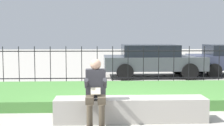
% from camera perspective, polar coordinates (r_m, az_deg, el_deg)
% --- Properties ---
extents(ground_plane, '(60.00, 60.00, 0.00)m').
position_cam_1_polar(ground_plane, '(6.42, 4.24, -10.48)').
color(ground_plane, '#A8A399').
extents(stone_bench, '(3.03, 0.55, 0.48)m').
position_cam_1_polar(stone_bench, '(6.36, 3.41, -8.66)').
color(stone_bench, '#ADA89E').
rests_on(stone_bench, ground_plane).
extents(person_seated_reader, '(0.42, 0.73, 1.27)m').
position_cam_1_polar(person_seated_reader, '(5.92, -3.00, -4.86)').
color(person_seated_reader, black).
rests_on(person_seated_reader, ground_plane).
extents(grass_berm, '(10.31, 3.06, 0.25)m').
position_cam_1_polar(grass_berm, '(8.55, 2.49, -5.63)').
color(grass_berm, '#4C893D').
rests_on(grass_berm, ground_plane).
extents(iron_fence, '(8.31, 0.03, 1.34)m').
position_cam_1_polar(iron_fence, '(10.48, 1.54, -0.41)').
color(iron_fence, black).
rests_on(iron_fence, ground_plane).
extents(car_parked_center, '(4.02, 2.02, 1.32)m').
position_cam_1_polar(car_parked_center, '(12.80, 7.38, 0.62)').
color(car_parked_center, '#4C5156').
rests_on(car_parked_center, ground_plane).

